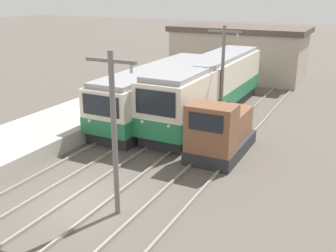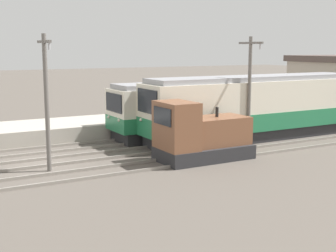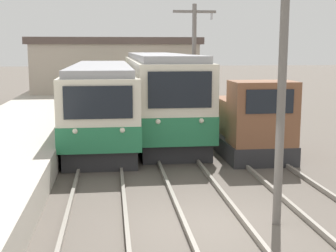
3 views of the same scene
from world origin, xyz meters
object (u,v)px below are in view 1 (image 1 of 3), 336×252
(commuter_train_center, at_px, (209,90))
(shunting_locomotive, at_px, (220,132))
(commuter_train_left, at_px, (159,94))
(catenary_mast_near, at_px, (114,129))
(catenary_mast_mid, at_px, (223,73))

(commuter_train_center, distance_m, shunting_locomotive, 6.75)
(commuter_train_left, relative_size, shunting_locomotive, 2.70)
(commuter_train_left, bearing_deg, catenary_mast_near, -69.21)
(shunting_locomotive, bearing_deg, commuter_train_left, 144.09)
(commuter_train_center, relative_size, catenary_mast_near, 2.43)
(shunting_locomotive, relative_size, catenary_mast_mid, 0.77)
(catenary_mast_near, relative_size, catenary_mast_mid, 1.00)
(commuter_train_left, relative_size, commuter_train_center, 0.86)
(shunting_locomotive, xyz_separation_m, catenary_mast_mid, (-1.49, 4.26, 2.18))
(commuter_train_center, bearing_deg, commuter_train_left, -147.06)
(commuter_train_left, xyz_separation_m, catenary_mast_near, (4.31, -11.35, 1.79))
(catenary_mast_near, bearing_deg, shunting_locomotive, 78.21)
(commuter_train_center, relative_size, shunting_locomotive, 3.14)
(shunting_locomotive, distance_m, catenary_mast_mid, 5.02)
(commuter_train_center, xyz_separation_m, catenary_mast_near, (1.51, -13.16, 1.60))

